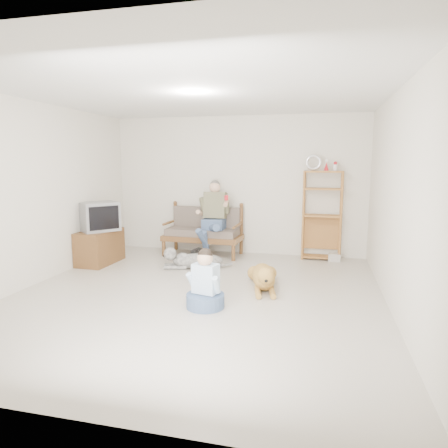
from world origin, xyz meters
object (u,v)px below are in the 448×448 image
(etagere, at_px, (322,214))
(golden_retriever, at_px, (264,277))
(loveseat, at_px, (204,230))
(tv_stand, at_px, (99,247))

(etagere, height_order, golden_retriever, etagere)
(loveseat, height_order, etagere, etagere)
(etagere, relative_size, tv_stand, 2.12)
(loveseat, relative_size, tv_stand, 1.66)
(loveseat, height_order, tv_stand, loveseat)
(loveseat, bearing_deg, tv_stand, -142.95)
(etagere, distance_m, golden_retriever, 2.24)
(tv_stand, bearing_deg, golden_retriever, -11.00)
(etagere, bearing_deg, loveseat, -176.56)
(loveseat, distance_m, golden_retriever, 2.37)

